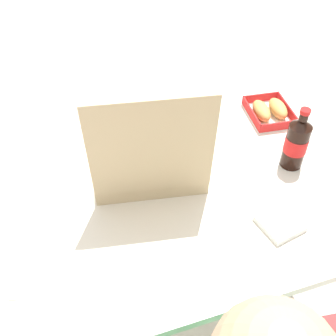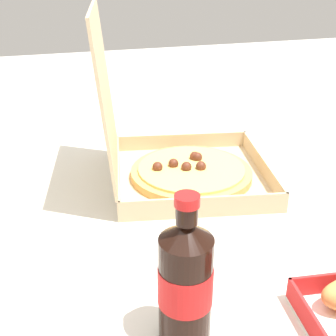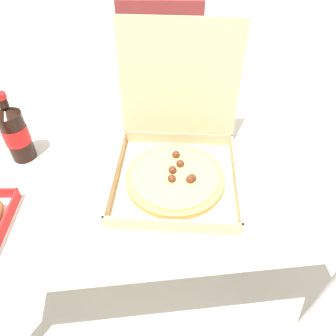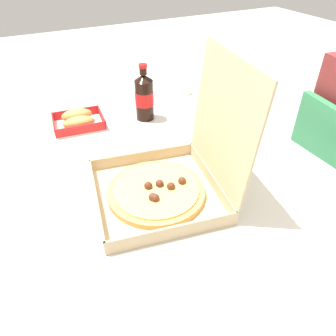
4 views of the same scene
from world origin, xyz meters
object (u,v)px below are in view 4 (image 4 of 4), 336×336
cola_bottle (144,97)px  paper_menu (336,236)px  bread_side_box (78,120)px  napkin_pile (212,122)px  pizza_box_open (169,179)px  dipping_sauce_cup (186,91)px

cola_bottle → paper_menu: 0.82m
bread_side_box → paper_menu: size_ratio=0.97×
bread_side_box → napkin_pile: bread_side_box is taller
napkin_pile → paper_menu: bearing=-3.3°
bread_side_box → cola_bottle: size_ratio=0.91×
pizza_box_open → dipping_sauce_cup: size_ratio=7.71×
bread_side_box → cola_bottle: 0.27m
bread_side_box → paper_menu: bearing=27.4°
cola_bottle → dipping_sauce_cup: size_ratio=4.00×
bread_side_box → dipping_sauce_cup: (-0.08, 0.53, -0.01)m
paper_menu → napkin_pile: napkin_pile is taller
paper_menu → bread_side_box: bearing=-133.2°
pizza_box_open → napkin_pile: bearing=130.9°
napkin_pile → dipping_sauce_cup: 0.31m
bread_side_box → cola_bottle: (0.06, 0.26, 0.07)m
bread_side_box → dipping_sauce_cup: bearing=98.9°
pizza_box_open → dipping_sauce_cup: 0.72m
bread_side_box → napkin_pile: size_ratio=1.86×
bread_side_box → napkin_pile: 0.53m
napkin_pile → cola_bottle: bearing=-126.7°
paper_menu → napkin_pile: size_ratio=1.91×
pizza_box_open → cola_bottle: 0.48m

